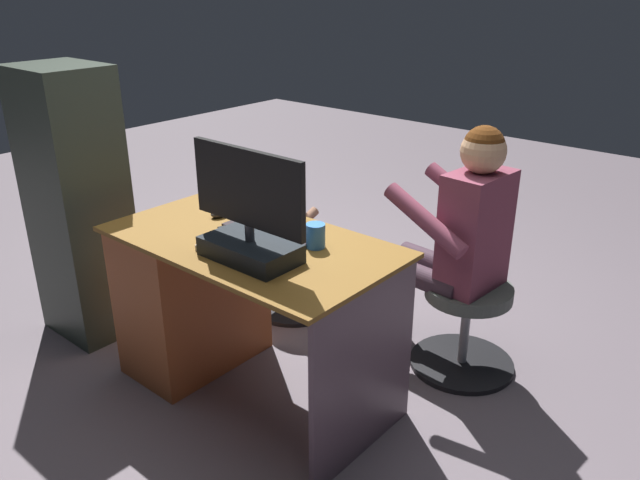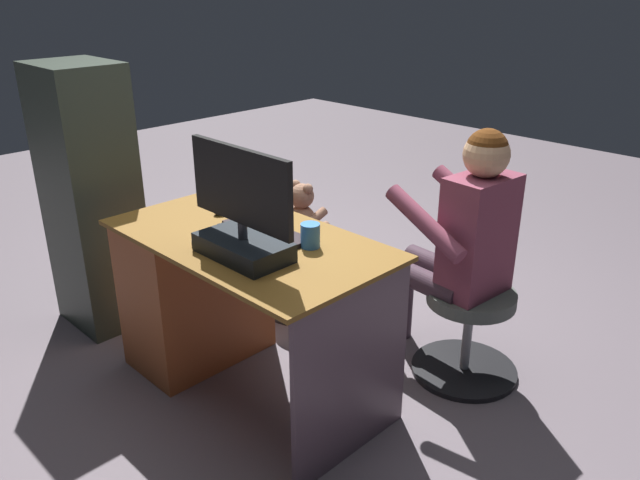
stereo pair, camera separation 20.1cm
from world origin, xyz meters
name	(u,v)px [view 1 (the left image)]	position (x,y,z in m)	size (l,w,h in m)	color
ground_plane	(303,361)	(0.00, 0.00, 0.00)	(10.00, 10.00, 0.00)	slate
desk	(205,292)	(0.33, 0.32, 0.40)	(1.23, 0.68, 0.75)	brown
monitor	(249,224)	(-0.14, 0.45, 0.89)	(0.55, 0.21, 0.43)	black
keyboard	(268,233)	(-0.03, 0.24, 0.76)	(0.42, 0.14, 0.02)	black
computer_mouse	(220,213)	(0.29, 0.22, 0.77)	(0.06, 0.10, 0.04)	#2C292A
cup	(316,236)	(-0.26, 0.20, 0.80)	(0.08, 0.08, 0.10)	#3372BF
tv_remote	(236,227)	(0.13, 0.28, 0.76)	(0.04, 0.15, 0.02)	black
notebook_binder	(243,244)	(-0.03, 0.39, 0.76)	(0.22, 0.30, 0.02)	beige
office_chair_teddy	(294,265)	(0.41, -0.38, 0.26)	(0.49, 0.49, 0.43)	black
teddy_bear	(294,212)	(0.41, -0.39, 0.57)	(0.22, 0.22, 0.31)	#9F7057
visitor_chair	(466,320)	(-0.61, -0.47, 0.25)	(0.50, 0.50, 0.43)	black
person	(456,231)	(-0.52, -0.46, 0.68)	(0.58, 0.51, 1.17)	#813A4D
equipment_rack	(78,206)	(1.08, 0.47, 0.69)	(0.44, 0.36, 1.37)	#2B352B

